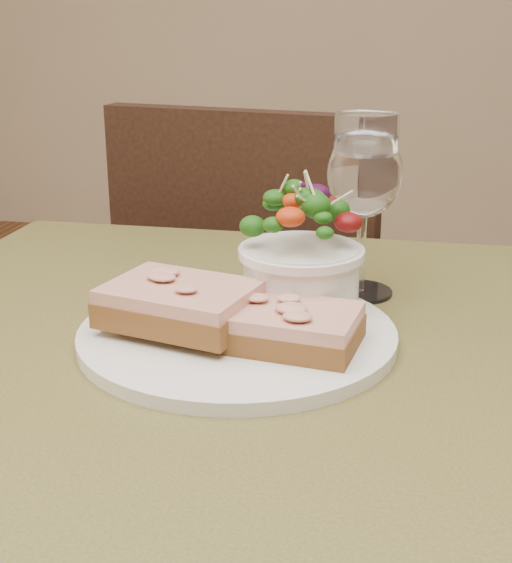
% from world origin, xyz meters
% --- Properties ---
extents(cafe_table, '(0.80, 0.80, 0.75)m').
position_xyz_m(cafe_table, '(0.00, 0.00, 0.65)').
color(cafe_table, '#44401D').
rests_on(cafe_table, ground).
extents(chair_far, '(0.49, 0.49, 0.90)m').
position_xyz_m(chair_far, '(-0.10, 0.67, 0.29)').
color(chair_far, black).
rests_on(chair_far, ground).
extents(dinner_plate, '(0.29, 0.29, 0.01)m').
position_xyz_m(dinner_plate, '(-0.02, 0.04, 0.76)').
color(dinner_plate, white).
rests_on(dinner_plate, cafe_table).
extents(sandwich_front, '(0.12, 0.10, 0.03)m').
position_xyz_m(sandwich_front, '(0.03, 0.01, 0.78)').
color(sandwich_front, '#432E12').
rests_on(sandwich_front, dinner_plate).
extents(sandwich_back, '(0.15, 0.12, 0.03)m').
position_xyz_m(sandwich_back, '(-0.07, 0.02, 0.79)').
color(sandwich_back, '#432E12').
rests_on(sandwich_back, dinner_plate).
extents(ramekin, '(0.06, 0.06, 0.04)m').
position_xyz_m(ramekin, '(-0.09, 0.06, 0.78)').
color(ramekin, silver).
rests_on(ramekin, dinner_plate).
extents(salad_bowl, '(0.11, 0.11, 0.13)m').
position_xyz_m(salad_bowl, '(0.03, 0.10, 0.82)').
color(salad_bowl, white).
rests_on(salad_bowl, dinner_plate).
extents(garnish, '(0.05, 0.04, 0.02)m').
position_xyz_m(garnish, '(-0.10, 0.12, 0.77)').
color(garnish, '#113D0B').
rests_on(garnish, dinner_plate).
extents(wine_glass, '(0.08, 0.08, 0.18)m').
position_xyz_m(wine_glass, '(0.08, 0.18, 0.87)').
color(wine_glass, white).
rests_on(wine_glass, cafe_table).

